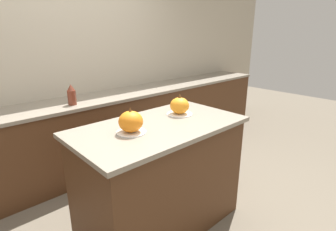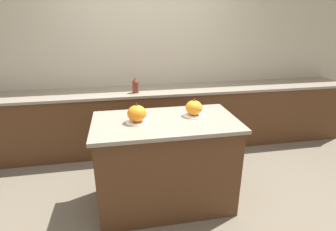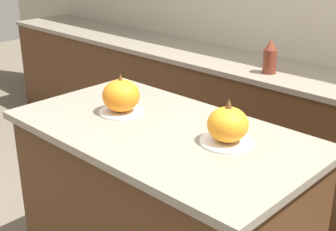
% 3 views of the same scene
% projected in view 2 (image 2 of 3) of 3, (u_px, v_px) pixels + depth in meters
% --- Properties ---
extents(ground_plane, '(12.00, 12.00, 0.00)m').
position_uv_depth(ground_plane, '(166.00, 201.00, 2.80)').
color(ground_plane, '#665B4C').
extents(wall_back, '(8.00, 0.06, 2.50)m').
position_uv_depth(wall_back, '(146.00, 60.00, 3.85)').
color(wall_back, '#B2A893').
rests_on(wall_back, ground_plane).
extents(kitchen_island, '(1.37, 0.76, 0.93)m').
position_uv_depth(kitchen_island, '(166.00, 163.00, 2.63)').
color(kitchen_island, '#4C2D19').
rests_on(kitchen_island, ground_plane).
extents(back_counter, '(6.00, 0.60, 0.89)m').
position_uv_depth(back_counter, '(150.00, 119.00, 3.83)').
color(back_counter, '#4C2D19').
rests_on(back_counter, ground_plane).
extents(pumpkin_cake_left, '(0.21, 0.21, 0.19)m').
position_uv_depth(pumpkin_cake_left, '(137.00, 114.00, 2.40)').
color(pumpkin_cake_left, white).
rests_on(pumpkin_cake_left, kitchen_island).
extents(pumpkin_cake_right, '(0.22, 0.22, 0.19)m').
position_uv_depth(pumpkin_cake_right, '(194.00, 108.00, 2.57)').
color(pumpkin_cake_right, white).
rests_on(pumpkin_cake_right, kitchen_island).
extents(bottle_tall, '(0.09, 0.09, 0.22)m').
position_uv_depth(bottle_tall, '(135.00, 85.00, 3.49)').
color(bottle_tall, maroon).
rests_on(bottle_tall, back_counter).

